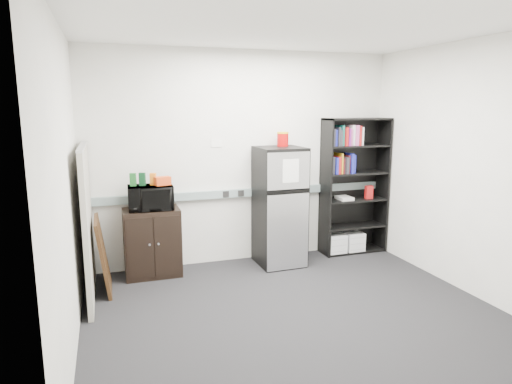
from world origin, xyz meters
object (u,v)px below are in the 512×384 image
cubicle_partition (88,223)px  cabinet (152,242)px  microwave (151,198)px  refrigerator (280,206)px  bookshelf (353,183)px

cubicle_partition → cabinet: size_ratio=1.99×
cubicle_partition → microwave: size_ratio=3.17×
cubicle_partition → refrigerator: bearing=8.5°
bookshelf → microwave: bearing=-178.3°
bookshelf → microwave: 2.72m
bookshelf → cabinet: bearing=-178.6°
microwave → cubicle_partition: bearing=-147.9°
cubicle_partition → refrigerator: 2.31m
bookshelf → microwave: bookshelf is taller
microwave → refrigerator: 1.61m
bookshelf → microwave: (-2.72, -0.08, -0.01)m
cubicle_partition → microwave: (0.69, 0.40, 0.15)m
cubicle_partition → microwave: bearing=30.5°
bookshelf → refrigerator: 1.15m
cubicle_partition → microwave: cubicle_partition is taller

